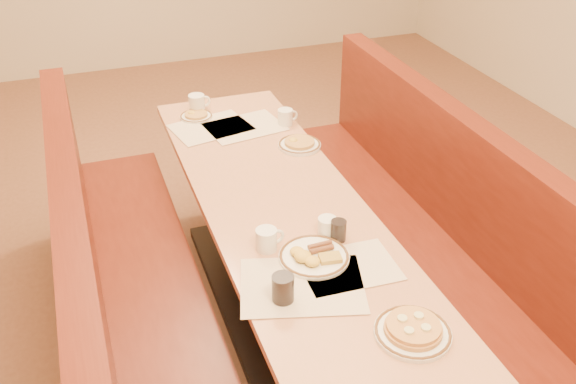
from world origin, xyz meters
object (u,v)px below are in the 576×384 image
object	(u,v)px
soda_tumbler_mid	(338,231)
coffee_mug_b	(267,239)
pancake_plate	(413,331)
coffee_mug_a	(328,226)
booth_right	(418,241)
eggs_plate	(313,256)
coffee_mug_d	(197,103)
soda_tumbler_near	(283,289)
coffee_mug_c	(286,117)
booth_left	(128,306)
diner_table	(283,269)

from	to	relation	value
soda_tumbler_mid	coffee_mug_b	bearing A→B (deg)	172.61
pancake_plate	coffee_mug_a	bearing A→B (deg)	94.19
booth_right	eggs_plate	distance (m)	0.96
coffee_mug_d	soda_tumbler_mid	world-z (taller)	coffee_mug_d
coffee_mug_b	coffee_mug_d	world-z (taller)	coffee_mug_d
coffee_mug_a	soda_tumbler_near	distance (m)	0.45
soda_tumbler_near	soda_tumbler_mid	world-z (taller)	soda_tumbler_near
coffee_mug_c	soda_tumbler_mid	xyz separation A→B (m)	(-0.16, -1.10, -0.00)
booth_right	eggs_plate	size ratio (longest dim) A/B	8.96
booth_right	coffee_mug_b	bearing A→B (deg)	-161.78
booth_right	coffee_mug_c	world-z (taller)	booth_right
coffee_mug_a	coffee_mug_d	distance (m)	1.41
eggs_plate	coffee_mug_b	size ratio (longest dim) A/B	2.28
coffee_mug_d	soda_tumbler_mid	size ratio (longest dim) A/B	1.45
eggs_plate	booth_left	bearing A→B (deg)	149.01
eggs_plate	booth_right	bearing A→B (deg)	29.51
booth_left	pancake_plate	xyz separation A→B (m)	(0.87, -0.92, 0.41)
coffee_mug_a	pancake_plate	bearing A→B (deg)	-93.84
diner_table	booth_left	bearing A→B (deg)	180.00
soda_tumbler_near	booth_left	bearing A→B (deg)	130.27
eggs_plate	coffee_mug_c	xyz separation A→B (m)	(0.31, 1.19, 0.03)
booth_right	coffee_mug_a	world-z (taller)	booth_right
pancake_plate	soda_tumbler_mid	bearing A→B (deg)	91.84
coffee_mug_b	coffee_mug_c	size ratio (longest dim) A/B	1.04
booth_right	coffee_mug_d	bearing A→B (deg)	128.30
soda_tumbler_near	coffee_mug_d	bearing A→B (deg)	87.46
coffee_mug_d	diner_table	bearing A→B (deg)	-91.87
diner_table	pancake_plate	world-z (taller)	pancake_plate
coffee_mug_a	coffee_mug_c	xyz separation A→B (m)	(0.19, 1.05, 0.00)
eggs_plate	coffee_mug_c	distance (m)	1.23
coffee_mug_a	soda_tumbler_mid	distance (m)	0.05
eggs_plate	soda_tumbler_near	distance (m)	0.27
booth_left	coffee_mug_c	world-z (taller)	booth_left
coffee_mug_b	booth_left	bearing A→B (deg)	146.08
soda_tumbler_near	coffee_mug_a	bearing A→B (deg)	46.31
pancake_plate	coffee_mug_d	size ratio (longest dim) A/B	2.01
booth_left	coffee_mug_c	bearing A→B (deg)	36.90
booth_right	soda_tumbler_near	world-z (taller)	booth_right
diner_table	coffee_mug_a	xyz separation A→B (m)	(0.10, -0.29, 0.42)
diner_table	soda_tumbler_near	xyz separation A→B (m)	(-0.21, -0.61, 0.43)
booth_left	coffee_mug_b	bearing A→B (deg)	-27.81
booth_right	coffee_mug_c	distance (m)	0.99
booth_right	coffee_mug_d	xyz separation A→B (m)	(-0.87, 1.10, 0.44)
coffee_mug_b	soda_tumbler_mid	bearing A→B (deg)	-13.50
soda_tumbler_mid	coffee_mug_c	bearing A→B (deg)	81.67
eggs_plate	soda_tumbler_mid	world-z (taller)	soda_tumbler_mid
coffee_mug_d	soda_tumbler_near	world-z (taller)	soda_tumbler_near
eggs_plate	coffee_mug_c	world-z (taller)	coffee_mug_c
diner_table	eggs_plate	size ratio (longest dim) A/B	8.96
diner_table	coffee_mug_c	bearing A→B (deg)	69.61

